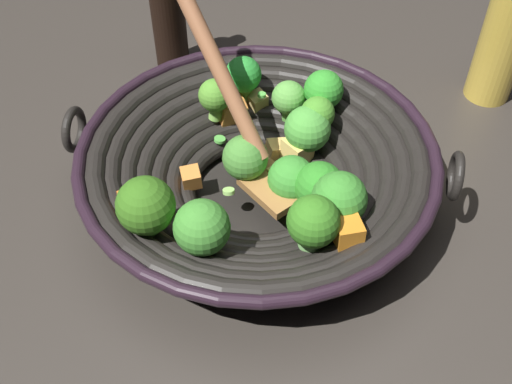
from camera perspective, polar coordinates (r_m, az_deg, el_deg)
ground_plane at (r=0.74m, az=0.14°, el=-0.60°), size 4.00×4.00×0.00m
wok at (r=0.70m, az=0.27°, el=2.39°), size 0.40×0.40×0.26m
soy_sauce_bottle at (r=0.91m, az=-8.01°, el=15.49°), size 0.05×0.05×0.19m
cooking_oil_bottle at (r=0.89m, az=21.75°, el=12.93°), size 0.06×0.06×0.22m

